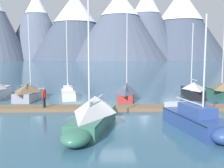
# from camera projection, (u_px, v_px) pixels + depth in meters

# --- Properties ---
(ground_plane) EXTENTS (700.00, 700.00, 0.00)m
(ground_plane) POSITION_uv_depth(u_px,v_px,m) (117.00, 122.00, 18.32)
(ground_plane) COLOR #335B75
(mountain_central_massif) EXTENTS (61.58, 61.58, 61.01)m
(mountain_central_massif) POSITION_uv_depth(u_px,v_px,m) (37.00, 26.00, 238.23)
(mountain_central_massif) COLOR slate
(mountain_central_massif) RESTS_ON ground
(mountain_shoulder_ridge) EXTENTS (83.13, 83.13, 58.86)m
(mountain_shoulder_ridge) POSITION_uv_depth(u_px,v_px,m) (75.00, 25.00, 233.05)
(mountain_shoulder_ridge) COLOR #424C60
(mountain_shoulder_ridge) RESTS_ON ground
(mountain_east_summit) EXTENTS (85.38, 85.38, 57.50)m
(mountain_east_summit) POSITION_uv_depth(u_px,v_px,m) (120.00, 25.00, 217.68)
(mountain_east_summit) COLOR #4C566B
(mountain_east_summit) RESTS_ON ground
(mountain_rear_spur) EXTENTS (66.35, 66.35, 60.82)m
(mountain_rear_spur) POSITION_uv_depth(u_px,v_px,m) (146.00, 24.00, 225.95)
(mountain_rear_spur) COLOR #4C566B
(mountain_rear_spur) RESTS_ON ground
(mountain_north_horn) EXTENTS (83.38, 83.38, 62.60)m
(mountain_north_horn) POSITION_uv_depth(u_px,v_px,m) (181.00, 23.00, 231.93)
(mountain_north_horn) COLOR #424C60
(mountain_north_horn) RESTS_ON ground
(dock) EXTENTS (28.07, 3.03, 0.30)m
(dock) POSITION_uv_depth(u_px,v_px,m) (113.00, 108.00, 22.27)
(dock) COLOR brown
(dock) RESTS_ON ground
(sailboat_second_berth) EXTENTS (2.43, 6.28, 8.83)m
(sailboat_second_berth) POSITION_uv_depth(u_px,v_px,m) (30.00, 92.00, 27.47)
(sailboat_second_berth) COLOR #93939E
(sailboat_second_berth) RESTS_ON ground
(sailboat_mid_dock_port) EXTENTS (2.21, 6.30, 8.78)m
(sailboat_mid_dock_port) POSITION_uv_depth(u_px,v_px,m) (68.00, 92.00, 28.88)
(sailboat_mid_dock_port) COLOR silver
(sailboat_mid_dock_port) RESTS_ON ground
(sailboat_mid_dock_starboard) EXTENTS (3.63, 7.93, 8.94)m
(sailboat_mid_dock_starboard) POSITION_uv_depth(u_px,v_px,m) (93.00, 114.00, 16.60)
(sailboat_mid_dock_starboard) COLOR #336B56
(sailboat_mid_dock_starboard) RESTS_ON ground
(sailboat_far_berth) EXTENTS (2.55, 6.65, 9.08)m
(sailboat_far_berth) POSITION_uv_depth(u_px,v_px,m) (126.00, 91.00, 27.65)
(sailboat_far_berth) COLOR #B2332D
(sailboat_far_berth) RESTS_ON ground
(sailboat_outer_slip) EXTENTS (2.86, 6.50, 7.05)m
(sailboat_outer_slip) POSITION_uv_depth(u_px,v_px,m) (199.00, 121.00, 15.96)
(sailboat_outer_slip) COLOR navy
(sailboat_outer_slip) RESTS_ON ground
(sailboat_end_of_dock) EXTENTS (2.31, 5.90, 8.15)m
(sailboat_end_of_dock) POSITION_uv_depth(u_px,v_px,m) (192.00, 90.00, 28.63)
(sailboat_end_of_dock) COLOR black
(sailboat_end_of_dock) RESTS_ON ground
(sailboat_last_slip) EXTENTS (2.26, 6.76, 8.62)m
(sailboat_last_slip) POSITION_uv_depth(u_px,v_px,m) (223.00, 89.00, 28.71)
(sailboat_last_slip) COLOR #336B56
(sailboat_last_slip) RESTS_ON ground
(person_on_dock) EXTENTS (0.28, 0.58, 1.69)m
(person_on_dock) POSITION_uv_depth(u_px,v_px,m) (44.00, 96.00, 21.66)
(person_on_dock) COLOR #232328
(person_on_dock) RESTS_ON dock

